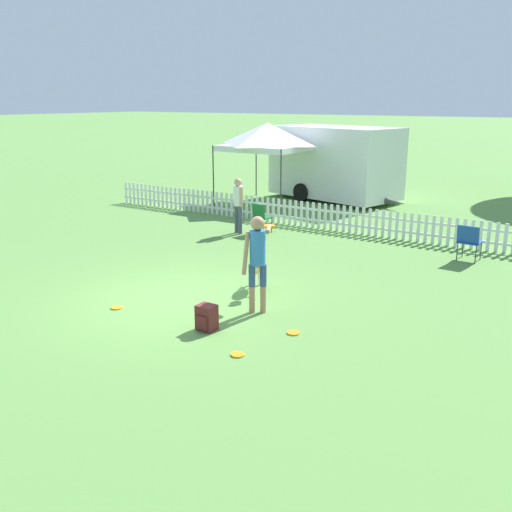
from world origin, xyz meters
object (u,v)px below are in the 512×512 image
object	(u,v)px
frisbee_near_handler	(117,308)
frisbee_near_dog	(208,309)
frisbee_midfield	(238,354)
leaping_dog	(255,269)
spectator_standing	(238,201)
backpack_on_grass	(206,318)
frisbee_far_scatter	(293,333)
folding_chair_blue_left	(261,215)
canopy_tent_main	(268,136)
equipment_trailer	(335,162)
handler_person	(258,252)
folding_chair_center	(469,240)

from	to	relation	value
frisbee_near_handler	frisbee_near_dog	distance (m)	1.69
frisbee_near_handler	frisbee_midfield	xyz separation A→B (m)	(3.00, -0.42, 0.00)
frisbee_midfield	leaping_dog	bearing A→B (deg)	118.18
spectator_standing	backpack_on_grass	bearing A→B (deg)	141.67
frisbee_near_handler	spectator_standing	bearing A→B (deg)	104.35
leaping_dog	frisbee_far_scatter	size ratio (longest dim) A/B	4.45
folding_chair_blue_left	spectator_standing	bearing A→B (deg)	40.59
frisbee_near_dog	folding_chair_blue_left	xyz separation A→B (m)	(-2.50, 5.69, 0.51)
frisbee_far_scatter	spectator_standing	size ratio (longest dim) A/B	0.13
frisbee_near_dog	canopy_tent_main	world-z (taller)	canopy_tent_main
leaping_dog	equipment_trailer	xyz separation A→B (m)	(-3.33, 10.55, 0.99)
frisbee_far_scatter	equipment_trailer	size ratio (longest dim) A/B	0.04
frisbee_near_handler	frisbee_near_dog	xyz separation A→B (m)	(1.45, 0.86, 0.00)
folding_chair_blue_left	frisbee_far_scatter	bearing A→B (deg)	134.35
frisbee_far_scatter	frisbee_midfield	bearing A→B (deg)	-104.17
leaping_dog	frisbee_near_dog	distance (m)	1.45
frisbee_far_scatter	folding_chair_blue_left	size ratio (longest dim) A/B	0.25
canopy_tent_main	equipment_trailer	world-z (taller)	canopy_tent_main
canopy_tent_main	handler_person	bearing A→B (deg)	-58.87
folding_chair_blue_left	equipment_trailer	size ratio (longest dim) A/B	0.15
folding_chair_center	equipment_trailer	distance (m)	8.81
frisbee_near_dog	canopy_tent_main	size ratio (longest dim) A/B	0.07
folding_chair_blue_left	canopy_tent_main	world-z (taller)	canopy_tent_main
backpack_on_grass	equipment_trailer	world-z (taller)	equipment_trailer
frisbee_near_handler	spectator_standing	distance (m)	6.47
leaping_dog	frisbee_midfield	xyz separation A→B (m)	(1.42, -2.65, -0.43)
equipment_trailer	frisbee_near_handler	bearing A→B (deg)	-68.20
frisbee_near_dog	backpack_on_grass	distance (m)	0.96
folding_chair_center	frisbee_near_handler	bearing A→B (deg)	58.77
frisbee_midfield	canopy_tent_main	distance (m)	12.99
spectator_standing	equipment_trailer	distance (m)	6.61
frisbee_midfield	folding_chair_blue_left	bearing A→B (deg)	120.19
frisbee_near_dog	folding_chair_center	xyz separation A→B (m)	(3.17, 5.91, 0.52)
handler_person	frisbee_midfield	bearing A→B (deg)	-101.71
leaping_dog	folding_chair_center	distance (m)	5.46
frisbee_near_handler	frisbee_far_scatter	distance (m)	3.38
folding_chair_blue_left	folding_chair_center	distance (m)	5.68
backpack_on_grass	spectator_standing	world-z (taller)	spectator_standing
equipment_trailer	handler_person	bearing A→B (deg)	-56.77
frisbee_far_scatter	backpack_on_grass	xyz separation A→B (m)	(-1.29, -0.65, 0.20)
frisbee_near_handler	canopy_tent_main	world-z (taller)	canopy_tent_main
frisbee_midfield	equipment_trailer	distance (m)	14.11
folding_chair_center	canopy_tent_main	bearing A→B (deg)	-22.66
spectator_standing	frisbee_near_handler	bearing A→B (deg)	125.50
leaping_dog	canopy_tent_main	world-z (taller)	canopy_tent_main
spectator_standing	frisbee_near_dog	bearing A→B (deg)	140.78
frisbee_near_dog	handler_person	bearing A→B (deg)	26.88
handler_person	canopy_tent_main	xyz separation A→B (m)	(-5.65, 9.36, 1.31)
frisbee_near_dog	frisbee_far_scatter	size ratio (longest dim) A/B	1.00
folding_chair_center	handler_person	bearing A→B (deg)	69.89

